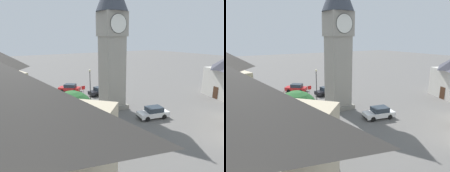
{
  "view_description": "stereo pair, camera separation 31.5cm",
  "coord_description": "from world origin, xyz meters",
  "views": [
    {
      "loc": [
        -14.91,
        -24.78,
        10.49
      ],
      "look_at": [
        0.0,
        0.0,
        3.37
      ],
      "focal_mm": 32.09,
      "sensor_mm": 36.0,
      "label": 1
    },
    {
      "loc": [
        -14.64,
        -24.94,
        10.49
      ],
      "look_at": [
        0.0,
        0.0,
        3.37
      ],
      "focal_mm": 32.09,
      "sensor_mm": 36.0,
      "label": 2
    }
  ],
  "objects": [
    {
      "name": "car_red_corner",
      "position": [
        -2.45,
        12.06,
        0.76
      ],
      "size": [
        4.25,
        3.93,
        1.53
      ],
      "color": "red",
      "rests_on": "ground"
    },
    {
      "name": "tree",
      "position": [
        -9.26,
        -8.45,
        3.79
      ],
      "size": [
        4.11,
        4.11,
        5.86
      ],
      "color": "brown",
      "rests_on": "ground"
    },
    {
      "name": "lamp_post",
      "position": [
        -1.34,
        4.82,
        3.53
      ],
      "size": [
        0.36,
        0.36,
        5.32
      ],
      "color": "black",
      "rests_on": "ground"
    },
    {
      "name": "ground_plane",
      "position": [
        0.0,
        0.0,
        0.0
      ],
      "size": [
        200.0,
        200.0,
        0.0
      ],
      "primitive_type": "plane",
      "color": "#605E5B"
    },
    {
      "name": "car_silver_kerb",
      "position": [
        -7.88,
        -0.66,
        0.76
      ],
      "size": [
        4.31,
        2.22,
        1.53
      ],
      "color": "black",
      "rests_on": "ground"
    },
    {
      "name": "clock_tower",
      "position": [
        0.0,
        0.0,
        11.39
      ],
      "size": [
        4.51,
        4.51,
        19.55
      ],
      "color": "gray",
      "rests_on": "ground"
    },
    {
      "name": "pedestrian",
      "position": [
        -6.21,
        7.11,
        1.01
      ],
      "size": [
        0.54,
        0.32,
        1.69
      ],
      "color": "black",
      "rests_on": "ground"
    },
    {
      "name": "road_sign",
      "position": [
        -2.76,
        4.43,
        1.9
      ],
      "size": [
        0.6,
        0.07,
        2.8
      ],
      "color": "gray",
      "rests_on": "ground"
    },
    {
      "name": "car_white_side",
      "position": [
        1.57,
        7.0,
        0.76
      ],
      "size": [
        4.31,
        2.2,
        1.53
      ],
      "color": "black",
      "rests_on": "ground"
    },
    {
      "name": "car_blue_kerb",
      "position": [
        2.57,
        -6.3,
        0.76
      ],
      "size": [
        4.39,
        2.5,
        1.53
      ],
      "color": "white",
      "rests_on": "ground"
    }
  ]
}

